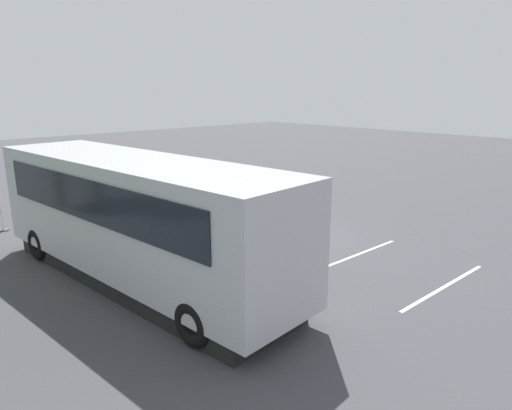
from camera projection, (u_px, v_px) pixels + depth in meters
name	position (u px, v px, depth m)	size (l,w,h in m)	color
ground_plane	(281.00, 237.00, 15.82)	(80.00, 80.00, 0.00)	#424247
tour_bus	(137.00, 221.00, 11.80)	(10.20, 3.26, 3.25)	#B7BABF
spectator_far_left	(269.00, 236.00, 12.62)	(0.57, 0.31, 1.71)	#473823
spectator_left	(245.00, 227.00, 13.48)	(0.58, 0.36, 1.70)	black
spectator_centre	(215.00, 222.00, 13.87)	(0.57, 0.39, 1.75)	black
spectator_right	(201.00, 215.00, 14.68)	(0.58, 0.35, 1.72)	black
spectator_far_right	(175.00, 210.00, 15.41)	(0.57, 0.31, 1.69)	black
parked_motorcycle_silver	(264.00, 266.00, 11.90)	(2.04, 0.67, 0.99)	black
stunt_motorcycle	(280.00, 189.00, 18.39)	(1.92, 0.92, 1.76)	black
traffic_cone	(306.00, 229.00, 15.67)	(0.34, 0.34, 0.63)	orange
bay_line_a	(445.00, 287.00, 11.81)	(0.20, 4.18, 0.01)	white
bay_line_b	(351.00, 257.00, 13.87)	(0.21, 4.59, 0.01)	white
bay_line_c	(281.00, 235.00, 15.93)	(0.21, 4.33, 0.01)	white
bay_line_d	(227.00, 219.00, 17.99)	(0.20, 4.15, 0.01)	white
bay_line_e	(184.00, 205.00, 20.04)	(0.22, 4.84, 0.01)	white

